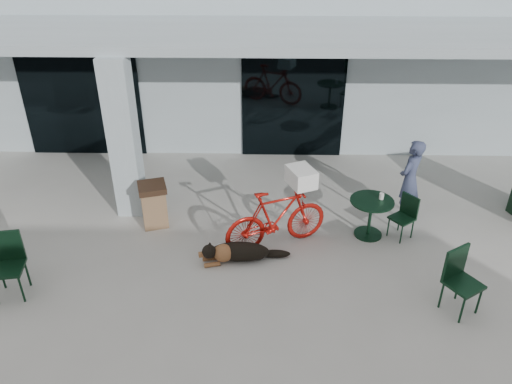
{
  "coord_description": "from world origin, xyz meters",
  "views": [
    {
      "loc": [
        1.16,
        -6.25,
        5.35
      ],
      "look_at": [
        1.0,
        1.33,
        1.0
      ],
      "focal_mm": 35.0,
      "sensor_mm": 36.0,
      "label": 1
    }
  ],
  "objects_px": {
    "cafe_table_far": "(370,218)",
    "cafe_chair_far_b": "(402,218)",
    "dog": "(240,251)",
    "person": "(410,180)",
    "bicycle": "(276,218)",
    "cafe_chair_near": "(7,268)",
    "cafe_chair_far_a": "(464,284)",
    "trash_receptacle": "(154,205)"
  },
  "relations": [
    {
      "from": "cafe_chair_far_a",
      "to": "person",
      "type": "distance_m",
      "value": 2.7
    },
    {
      "from": "cafe_table_far",
      "to": "cafe_chair_far_b",
      "type": "height_order",
      "value": "cafe_chair_far_b"
    },
    {
      "from": "person",
      "to": "trash_receptacle",
      "type": "relative_size",
      "value": 1.87
    },
    {
      "from": "dog",
      "to": "trash_receptacle",
      "type": "bearing_deg",
      "value": 132.18
    },
    {
      "from": "cafe_table_far",
      "to": "cafe_chair_far_b",
      "type": "distance_m",
      "value": 0.57
    },
    {
      "from": "bicycle",
      "to": "cafe_chair_near",
      "type": "distance_m",
      "value": 4.39
    },
    {
      "from": "cafe_chair_far_a",
      "to": "person",
      "type": "relative_size",
      "value": 0.64
    },
    {
      "from": "cafe_chair_far_a",
      "to": "bicycle",
      "type": "bearing_deg",
      "value": 116.65
    },
    {
      "from": "cafe_chair_near",
      "to": "cafe_table_far",
      "type": "bearing_deg",
      "value": 6.68
    },
    {
      "from": "cafe_table_far",
      "to": "person",
      "type": "xyz_separation_m",
      "value": [
        0.83,
        0.69,
        0.44
      ]
    },
    {
      "from": "cafe_chair_near",
      "to": "cafe_table_far",
      "type": "xyz_separation_m",
      "value": [
        5.89,
        1.78,
        -0.16
      ]
    },
    {
      "from": "dog",
      "to": "trash_receptacle",
      "type": "distance_m",
      "value": 2.03
    },
    {
      "from": "bicycle",
      "to": "cafe_chair_far_b",
      "type": "height_order",
      "value": "bicycle"
    },
    {
      "from": "person",
      "to": "dog",
      "type": "bearing_deg",
      "value": -23.52
    },
    {
      "from": "dog",
      "to": "cafe_chair_far_a",
      "type": "relative_size",
      "value": 1.13
    },
    {
      "from": "cafe_table_far",
      "to": "cafe_chair_far_b",
      "type": "bearing_deg",
      "value": -5.64
    },
    {
      "from": "cafe_chair_near",
      "to": "cafe_table_far",
      "type": "relative_size",
      "value": 1.33
    },
    {
      "from": "cafe_chair_near",
      "to": "cafe_chair_far_b",
      "type": "xyz_separation_m",
      "value": [
        6.46,
        1.72,
        -0.11
      ]
    },
    {
      "from": "dog",
      "to": "cafe_table_far",
      "type": "height_order",
      "value": "cafe_table_far"
    },
    {
      "from": "cafe_table_far",
      "to": "cafe_chair_far_a",
      "type": "bearing_deg",
      "value": -63.13
    },
    {
      "from": "cafe_chair_far_a",
      "to": "cafe_chair_far_b",
      "type": "relative_size",
      "value": 1.24
    },
    {
      "from": "cafe_chair_near",
      "to": "cafe_chair_far_a",
      "type": "height_order",
      "value": "cafe_chair_near"
    },
    {
      "from": "cafe_chair_far_b",
      "to": "trash_receptacle",
      "type": "bearing_deg",
      "value": -131.48
    },
    {
      "from": "bicycle",
      "to": "cafe_table_far",
      "type": "bearing_deg",
      "value": -101.45
    },
    {
      "from": "cafe_chair_far_a",
      "to": "trash_receptacle",
      "type": "relative_size",
      "value": 1.2
    },
    {
      "from": "bicycle",
      "to": "cafe_chair_far_b",
      "type": "relative_size",
      "value": 2.31
    },
    {
      "from": "cafe_table_far",
      "to": "cafe_chair_far_a",
      "type": "distance_m",
      "value": 2.24
    },
    {
      "from": "bicycle",
      "to": "dog",
      "type": "bearing_deg",
      "value": 101.86
    },
    {
      "from": "cafe_chair_near",
      "to": "person",
      "type": "xyz_separation_m",
      "value": [
        6.72,
        2.47,
        0.28
      ]
    },
    {
      "from": "cafe_chair_far_a",
      "to": "cafe_table_far",
      "type": "bearing_deg",
      "value": 84.21
    },
    {
      "from": "bicycle",
      "to": "person",
      "type": "height_order",
      "value": "person"
    },
    {
      "from": "cafe_chair_near",
      "to": "bicycle",
      "type": "bearing_deg",
      "value": 8.62
    },
    {
      "from": "bicycle",
      "to": "cafe_chair_far_b",
      "type": "bearing_deg",
      "value": -105.73
    },
    {
      "from": "dog",
      "to": "cafe_chair_near",
      "type": "height_order",
      "value": "cafe_chair_near"
    },
    {
      "from": "person",
      "to": "cafe_chair_far_b",
      "type": "bearing_deg",
      "value": 21.78
    },
    {
      "from": "dog",
      "to": "person",
      "type": "distance_m",
      "value": 3.58
    },
    {
      "from": "dog",
      "to": "person",
      "type": "height_order",
      "value": "person"
    },
    {
      "from": "cafe_chair_far_a",
      "to": "cafe_chair_far_b",
      "type": "xyz_separation_m",
      "value": [
        -0.44,
        1.94,
        -0.1
      ]
    },
    {
      "from": "dog",
      "to": "cafe_chair_near",
      "type": "bearing_deg",
      "value": -179.4
    },
    {
      "from": "cafe_chair_near",
      "to": "person",
      "type": "height_order",
      "value": "person"
    },
    {
      "from": "dog",
      "to": "trash_receptacle",
      "type": "relative_size",
      "value": 1.35
    },
    {
      "from": "trash_receptacle",
      "to": "cafe_chair_far_a",
      "type": "bearing_deg",
      "value": -24.3
    }
  ]
}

